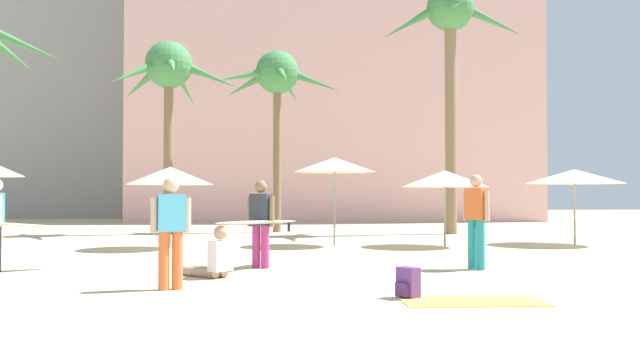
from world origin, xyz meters
The scene contains 16 objects.
ground centered at (0.00, 0.00, 0.00)m, with size 120.00×120.00×0.00m, color #C6B28C.
hotel_pink centered at (3.17, 33.31, 8.78)m, with size 22.78×10.38×17.55m, color beige.
hotel_tower_gray centered at (-14.48, 39.49, 11.86)m, with size 19.18×8.54×23.72m, color gray.
palm_tree_far_left centered at (6.36, 17.15, 7.60)m, with size 5.46×5.67×9.32m.
palm_tree_left centered at (-0.10, 18.82, 5.90)m, with size 4.86×4.88×7.09m.
palm_tree_right centered at (-4.08, 17.68, 5.87)m, with size 4.69×4.98×7.15m.
cafe_umbrella_1 centered at (8.51, 11.66, 1.96)m, with size 2.77×2.77×2.17m.
cafe_umbrella_2 centered at (1.58, 11.61, 2.28)m, with size 2.32×2.32×2.49m.
cafe_umbrella_3 centered at (-2.87, 10.86, 1.93)m, with size 2.29×2.29×2.17m.
cafe_umbrella_4 centered at (4.61, 11.20, 1.88)m, with size 2.42×2.42×2.11m.
beach_towel centered at (2.60, 1.76, 0.01)m, with size 1.85×0.89×0.01m, color #F4CC4C.
backpack centered at (1.81, 2.11, 0.20)m, with size 0.34×0.35×0.42m.
person_mid_right centered at (-0.31, 5.87, 0.92)m, with size 1.72×3.04×1.70m.
person_far_left centered at (3.78, 5.51, 0.99)m, with size 0.43×0.55×1.80m.
person_near_left centered at (-1.55, 3.13, 0.92)m, with size 0.60×0.34×1.68m.
person_far_right centered at (-1.07, 4.59, 0.31)m, with size 0.96×0.91×0.89m.
Camera 1 is at (0.09, -6.74, 1.38)m, focal length 36.82 mm.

